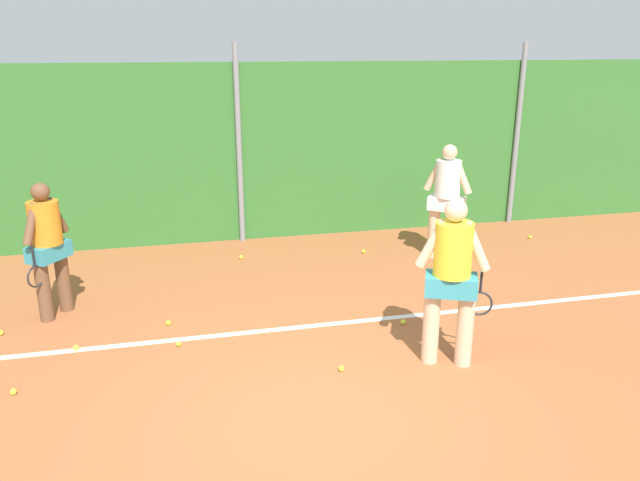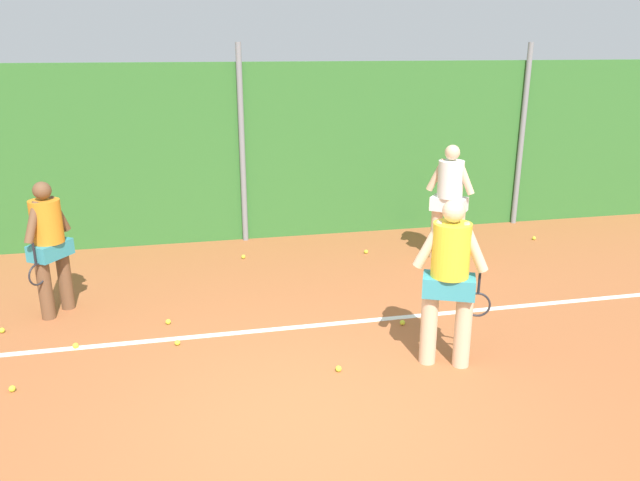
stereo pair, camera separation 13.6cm
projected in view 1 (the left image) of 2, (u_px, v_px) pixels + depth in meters
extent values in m
plane|color=#A85B33|center=(279.00, 338.00, 7.38)|extent=(28.34, 28.34, 0.00)
cube|color=#33702D|center=(238.00, 153.00, 10.76)|extent=(18.42, 0.25, 3.10)
cylinder|color=gray|center=(239.00, 146.00, 10.55)|extent=(0.10, 0.10, 3.42)
cylinder|color=gray|center=(517.00, 136.00, 11.70)|extent=(0.10, 0.10, 3.42)
cube|color=white|center=(276.00, 329.00, 7.60)|extent=(13.46, 0.10, 0.01)
cylinder|color=beige|center=(431.00, 327.00, 6.73)|extent=(0.18, 0.18, 0.82)
cylinder|color=beige|center=(465.00, 330.00, 6.67)|extent=(0.18, 0.18, 0.82)
cube|color=teal|center=(451.00, 285.00, 6.54)|extent=(0.63, 0.51, 0.22)
cylinder|color=yellow|center=(453.00, 249.00, 6.42)|extent=(0.40, 0.40, 0.58)
sphere|color=beige|center=(456.00, 210.00, 6.29)|extent=(0.24, 0.24, 0.24)
cylinder|color=beige|center=(432.00, 244.00, 6.44)|extent=(0.32, 0.20, 0.56)
cylinder|color=beige|center=(476.00, 247.00, 6.37)|extent=(0.32, 0.20, 0.56)
cylinder|color=black|center=(481.00, 280.00, 6.52)|extent=(0.03, 0.03, 0.28)
torus|color=#26262B|center=(479.00, 303.00, 6.60)|extent=(0.27, 0.14, 0.28)
cylinder|color=brown|center=(64.00, 283.00, 8.06)|extent=(0.17, 0.17, 0.77)
cylinder|color=brown|center=(44.00, 292.00, 7.75)|extent=(0.17, 0.17, 0.77)
cube|color=teal|center=(49.00, 251.00, 7.75)|extent=(0.54, 0.60, 0.21)
cylinder|color=orange|center=(45.00, 223.00, 7.64)|extent=(0.38, 0.38, 0.55)
sphere|color=brown|center=(40.00, 192.00, 7.52)|extent=(0.22, 0.22, 0.22)
cylinder|color=brown|center=(57.00, 215.00, 7.82)|extent=(0.23, 0.28, 0.53)
cylinder|color=brown|center=(31.00, 224.00, 7.43)|extent=(0.23, 0.28, 0.53)
cylinder|color=black|center=(33.00, 256.00, 7.45)|extent=(0.03, 0.03, 0.28)
torus|color=#26262B|center=(36.00, 276.00, 7.54)|extent=(0.18, 0.25, 0.28)
cylinder|color=beige|center=(455.00, 236.00, 9.94)|extent=(0.18, 0.18, 0.83)
cylinder|color=beige|center=(434.00, 233.00, 10.10)|extent=(0.18, 0.18, 0.83)
cube|color=white|center=(446.00, 203.00, 9.86)|extent=(0.63, 0.60, 0.22)
cylinder|color=white|center=(448.00, 179.00, 9.74)|extent=(0.40, 0.40, 0.59)
sphere|color=beige|center=(450.00, 152.00, 9.61)|extent=(0.24, 0.24, 0.24)
cylinder|color=beige|center=(463.00, 177.00, 9.62)|extent=(0.29, 0.26, 0.57)
cylinder|color=beige|center=(434.00, 175.00, 9.82)|extent=(0.29, 0.26, 0.57)
sphere|color=#CCDB33|center=(403.00, 322.00, 7.74)|extent=(0.07, 0.07, 0.07)
sphere|color=#CCDB33|center=(364.00, 251.00, 10.37)|extent=(0.07, 0.07, 0.07)
sphere|color=#CCDB33|center=(13.00, 392.00, 6.18)|extent=(0.07, 0.07, 0.07)
sphere|color=#CCDB33|center=(0.00, 333.00, 7.44)|extent=(0.07, 0.07, 0.07)
sphere|color=#CCDB33|center=(241.00, 257.00, 10.09)|extent=(0.07, 0.07, 0.07)
sphere|color=#CCDB33|center=(341.00, 369.00, 6.62)|extent=(0.07, 0.07, 0.07)
sphere|color=#CCDB33|center=(76.00, 348.00, 7.08)|extent=(0.07, 0.07, 0.07)
sphere|color=#CCDB33|center=(530.00, 237.00, 11.14)|extent=(0.07, 0.07, 0.07)
sphere|color=#CCDB33|center=(435.00, 311.00, 8.06)|extent=(0.07, 0.07, 0.07)
sphere|color=#CCDB33|center=(168.00, 323.00, 7.71)|extent=(0.07, 0.07, 0.07)
sphere|color=#CCDB33|center=(179.00, 344.00, 7.17)|extent=(0.07, 0.07, 0.07)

